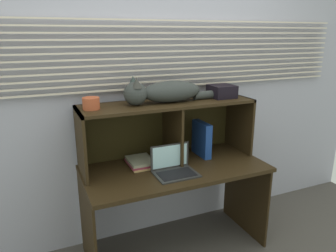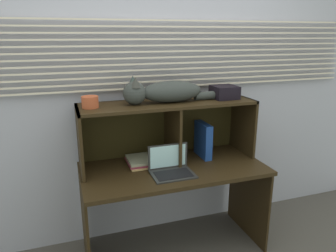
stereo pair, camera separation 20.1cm
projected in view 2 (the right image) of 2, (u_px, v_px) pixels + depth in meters
name	position (u px, v px, depth m)	size (l,w,h in m)	color
back_panel_with_blinds	(159.00, 88.00, 2.59)	(4.40, 0.08, 2.50)	#ACABBD
desk	(174.00, 184.00, 2.45)	(1.37, 0.67, 0.71)	black
hutch_shelf_unit	(167.00, 119.00, 2.47)	(1.34, 0.38, 0.47)	black
cat	(164.00, 92.00, 2.36)	(0.83, 0.18, 0.21)	#353936
laptop	(171.00, 168.00, 2.29)	(0.30, 0.22, 0.20)	#2B2B2B
binder_upright	(203.00, 140.00, 2.58)	(0.06, 0.23, 0.28)	navy
book_stack	(140.00, 161.00, 2.45)	(0.19, 0.24, 0.05)	tan
small_basket	(90.00, 102.00, 2.21)	(0.12, 0.12, 0.08)	#B74F2D
storage_box	(224.00, 92.00, 2.53)	(0.19, 0.19, 0.10)	black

